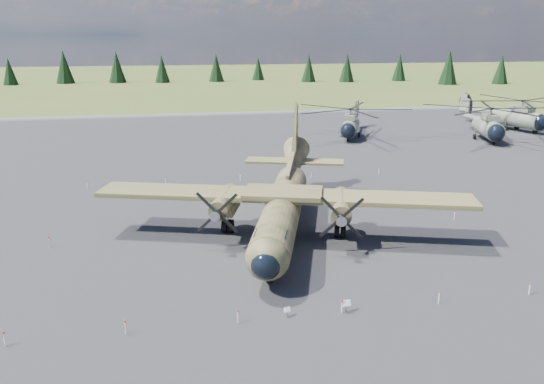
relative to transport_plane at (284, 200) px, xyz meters
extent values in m
plane|color=#515325|center=(-1.43, 0.16, -2.76)|extent=(500.00, 500.00, 0.00)
cube|color=#545458|center=(-1.43, 10.16, -2.76)|extent=(120.00, 120.00, 0.04)
cylinder|color=#383F22|center=(-0.46, -1.48, -0.46)|extent=(8.07, 18.00, 2.80)
sphere|color=#383F22|center=(-3.16, -10.05, -0.46)|extent=(3.44, 3.44, 2.74)
sphere|color=black|center=(-3.33, -10.58, -0.51)|extent=(2.53, 2.53, 2.01)
cube|color=black|center=(-2.68, -8.53, 0.29)|extent=(2.39, 2.12, 0.55)
cone|color=#383F22|center=(3.07, 9.77, 0.59)|extent=(4.68, 7.37, 4.21)
cube|color=gray|center=(-0.16, -0.52, -1.61)|extent=(3.61, 6.29, 0.50)
cube|color=#2F341B|center=(-0.31, -1.00, 0.69)|extent=(28.66, 11.94, 0.35)
cube|color=#383F22|center=(-0.31, -1.00, 0.91)|extent=(6.80, 5.23, 0.35)
cylinder|color=#383F22|center=(-4.69, 0.06, 0.14)|extent=(2.99, 5.41, 1.50)
cube|color=#383F22|center=(-4.45, 0.83, -0.51)|extent=(2.45, 3.69, 0.80)
cone|color=gray|center=(-5.67, -3.03, 0.14)|extent=(0.99, 1.09, 0.76)
cylinder|color=black|center=(-4.45, 0.83, -2.21)|extent=(1.17, 1.31, 1.10)
cylinder|color=#383F22|center=(3.88, -2.63, 0.14)|extent=(2.99, 5.41, 1.50)
cube|color=#383F22|center=(4.12, -1.87, -0.51)|extent=(2.45, 3.69, 0.80)
cone|color=gray|center=(2.91, -5.73, 0.14)|extent=(0.99, 1.09, 0.76)
cylinder|color=black|center=(4.12, -1.87, -2.21)|extent=(1.17, 1.31, 1.10)
cube|color=#383F22|center=(1.93, 6.15, 1.19)|extent=(2.53, 7.28, 1.68)
cube|color=#2F341B|center=(3.22, 10.25, 0.64)|extent=(9.81, 4.98, 0.22)
cylinder|color=gray|center=(-2.80, -8.91, -1.48)|extent=(0.18, 0.18, 0.90)
cylinder|color=black|center=(-2.80, -8.91, -2.21)|extent=(0.61, 1.00, 0.93)
cylinder|color=gray|center=(18.38, 37.73, -0.94)|extent=(5.11, 7.46, 2.45)
sphere|color=black|center=(16.95, 34.50, -0.99)|extent=(2.98, 2.98, 2.26)
sphere|color=gray|center=(19.82, 40.96, -0.94)|extent=(2.98, 2.98, 2.26)
cube|color=gray|center=(18.22, 37.37, 0.63)|extent=(2.80, 3.55, 0.74)
cylinder|color=gray|center=(18.22, 37.37, 1.37)|extent=(0.47, 0.47, 0.98)
cylinder|color=gray|center=(21.31, 44.33, -0.60)|extent=(4.15, 8.00, 1.41)
cube|color=gray|center=(22.80, 47.69, 0.63)|extent=(0.75, 1.34, 2.36)
cylinder|color=black|center=(23.12, 47.56, 0.63)|extent=(1.09, 2.36, 2.55)
cylinder|color=black|center=(17.19, 35.04, -2.36)|extent=(0.52, 0.72, 0.67)
cylinder|color=black|center=(17.65, 39.34, -2.36)|extent=(0.59, 0.84, 0.79)
cylinder|color=gray|center=(17.65, 39.34, -1.85)|extent=(0.18, 0.18, 1.42)
cylinder|color=black|center=(20.07, 38.27, -2.36)|extent=(0.59, 0.84, 0.79)
cylinder|color=gray|center=(20.07, 38.27, -1.85)|extent=(0.18, 0.18, 1.42)
cylinder|color=gray|center=(37.92, 31.82, -0.79)|extent=(4.60, 8.08, 2.66)
sphere|color=black|center=(36.90, 28.14, -0.85)|extent=(3.01, 3.01, 2.44)
sphere|color=gray|center=(38.94, 35.51, -0.79)|extent=(3.01, 3.01, 2.44)
cube|color=gray|center=(37.80, 31.42, 0.91)|extent=(2.65, 3.76, 0.80)
cylinder|color=gray|center=(37.80, 31.42, 1.70)|extent=(0.47, 0.47, 1.06)
cylinder|color=gray|center=(40.00, 39.35, -0.42)|extent=(3.28, 8.98, 1.52)
cube|color=gray|center=(41.06, 43.19, 0.91)|extent=(0.62, 1.50, 2.55)
cylinder|color=black|center=(41.42, 43.09, 0.91)|extent=(0.80, 2.68, 2.76)
cylinder|color=black|center=(37.07, 28.75, -2.33)|extent=(0.48, 0.78, 0.72)
cylinder|color=black|center=(36.87, 33.44, -2.33)|extent=(0.53, 0.90, 0.85)
cylinder|color=gray|center=(36.87, 33.44, -1.77)|extent=(0.18, 0.18, 1.54)
cylinder|color=black|center=(39.64, 32.67, -2.33)|extent=(0.53, 0.90, 0.85)
cylinder|color=gray|center=(39.64, 32.67, -1.77)|extent=(0.18, 0.18, 1.54)
cylinder|color=gray|center=(47.87, 38.76, -0.75)|extent=(4.84, 8.25, 2.71)
sphere|color=black|center=(48.99, 35.02, -0.81)|extent=(3.10, 3.10, 2.49)
sphere|color=gray|center=(46.75, 42.49, -0.75)|extent=(3.10, 3.10, 2.49)
cube|color=gray|center=(47.99, 38.34, 0.98)|extent=(2.76, 3.85, 0.81)
cylinder|color=gray|center=(47.99, 38.34, 1.79)|extent=(0.49, 0.49, 1.08)
cylinder|color=gray|center=(45.58, 46.39, -0.37)|extent=(3.53, 9.12, 1.55)
cube|color=gray|center=(44.41, 50.28, 0.98)|extent=(0.66, 1.52, 2.60)
cylinder|color=black|center=(44.77, 50.39, 0.98)|extent=(0.87, 2.72, 2.82)
cylinder|color=black|center=(48.81, 35.65, -2.32)|extent=(0.50, 0.79, 0.74)
cylinder|color=black|center=(46.10, 39.58, -2.32)|extent=(0.56, 0.92, 0.87)
cylinder|color=gray|center=(46.10, 39.58, -1.75)|extent=(0.19, 0.19, 1.57)
cylinder|color=black|center=(48.90, 40.43, -2.32)|extent=(0.56, 0.92, 0.87)
cylinder|color=gray|center=(48.90, 40.43, -1.75)|extent=(0.19, 0.19, 1.57)
cube|color=gray|center=(-2.61, -13.12, -2.52)|extent=(0.08, 0.08, 0.48)
cube|color=white|center=(-2.61, -13.17, -2.29)|extent=(0.41, 0.26, 0.27)
cube|color=gray|center=(0.84, -13.26, -2.44)|extent=(0.10, 0.10, 0.62)
cube|color=white|center=(0.84, -13.32, -2.14)|extent=(0.52, 0.25, 0.35)
cylinder|color=white|center=(-17.43, -13.34, -2.36)|extent=(0.07, 0.07, 0.80)
cylinder|color=red|center=(-17.43, -13.34, -1.96)|extent=(0.12, 0.12, 0.10)
cylinder|color=white|center=(-11.43, -13.34, -2.36)|extent=(0.07, 0.07, 0.80)
cylinder|color=red|center=(-11.43, -13.34, -1.96)|extent=(0.12, 0.12, 0.10)
cylinder|color=white|center=(-5.43, -13.34, -2.36)|extent=(0.07, 0.07, 0.80)
cylinder|color=red|center=(-5.43, -13.34, -1.96)|extent=(0.12, 0.12, 0.10)
cylinder|color=white|center=(0.57, -13.34, -2.36)|extent=(0.07, 0.07, 0.80)
cylinder|color=red|center=(0.57, -13.34, -1.96)|extent=(0.12, 0.12, 0.10)
cylinder|color=white|center=(6.57, -13.34, -2.36)|extent=(0.07, 0.07, 0.80)
cylinder|color=red|center=(6.57, -13.34, -1.96)|extent=(0.12, 0.12, 0.10)
cylinder|color=white|center=(12.57, -13.34, -2.36)|extent=(0.07, 0.07, 0.80)
cylinder|color=red|center=(12.57, -13.34, -1.96)|extent=(0.12, 0.12, 0.10)
cylinder|color=white|center=(-17.43, 16.16, -2.36)|extent=(0.07, 0.07, 0.80)
cylinder|color=red|center=(-17.43, 16.16, -1.96)|extent=(0.12, 0.12, 0.10)
cylinder|color=white|center=(-9.43, 16.16, -2.36)|extent=(0.07, 0.07, 0.80)
cylinder|color=red|center=(-9.43, 16.16, -1.96)|extent=(0.12, 0.12, 0.10)
cylinder|color=white|center=(-1.43, 16.16, -2.36)|extent=(0.07, 0.07, 0.80)
cylinder|color=red|center=(-1.43, 16.16, -1.96)|extent=(0.12, 0.12, 0.10)
cylinder|color=white|center=(6.57, 16.16, -2.36)|extent=(0.07, 0.07, 0.80)
cylinder|color=red|center=(6.57, 16.16, -1.96)|extent=(0.12, 0.12, 0.10)
cylinder|color=white|center=(14.57, 16.16, -2.36)|extent=(0.07, 0.07, 0.80)
cylinder|color=red|center=(14.57, 16.16, -1.96)|extent=(0.12, 0.12, 0.10)
cylinder|color=white|center=(-17.93, 0.16, -2.36)|extent=(0.07, 0.07, 0.80)
cylinder|color=red|center=(-17.93, 0.16, -1.96)|extent=(0.12, 0.12, 0.10)
cylinder|color=white|center=(15.07, 0.16, -2.36)|extent=(0.07, 0.07, 0.80)
cylinder|color=red|center=(15.07, 0.16, -1.96)|extent=(0.12, 0.12, 0.10)
cone|color=black|center=(97.17, 119.32, 1.81)|extent=(5.12, 5.12, 9.14)
cone|color=black|center=(79.60, 120.96, 2.69)|extent=(6.10, 6.10, 10.89)
cone|color=black|center=(69.93, 137.04, 1.80)|extent=(5.10, 5.10, 9.12)
cone|color=black|center=(50.70, 136.39, 1.95)|extent=(5.27, 5.27, 9.41)
cone|color=black|center=(37.97, 138.71, 1.73)|extent=(5.03, 5.03, 8.97)
cone|color=black|center=(22.45, 149.68, 1.13)|extent=(4.35, 4.35, 7.77)
cone|color=black|center=(7.29, 145.52, 1.87)|extent=(5.19, 5.19, 9.26)
cone|color=black|center=(-10.80, 144.81, 1.67)|extent=(4.96, 4.96, 8.85)
cone|color=black|center=(-25.51, 147.39, 2.31)|extent=(5.68, 5.68, 10.14)
cone|color=black|center=(-42.16, 147.85, 2.55)|extent=(5.94, 5.94, 10.62)
cone|color=black|center=(-58.29, 144.94, 1.43)|extent=(4.69, 4.69, 8.37)
camera|label=1|loc=(-8.43, -39.27, 12.58)|focal=35.00mm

